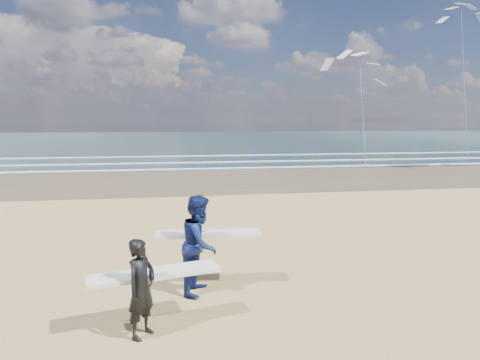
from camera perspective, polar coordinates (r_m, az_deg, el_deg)
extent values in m
cube|color=#4D4029|center=(32.34, 27.68, 0.90)|extent=(220.00, 12.00, 0.01)
cube|color=#162E32|center=(81.95, 4.18, 5.53)|extent=(220.00, 100.00, 0.02)
cube|color=white|center=(36.24, 23.10, 1.91)|extent=(220.00, 0.50, 0.05)
cube|color=white|center=(40.25, 19.50, 2.64)|extent=(220.00, 0.50, 0.05)
cube|color=white|center=(46.02, 15.57, 3.42)|extent=(220.00, 0.50, 0.05)
imported|color=black|center=(7.23, -13.02, -13.89)|extent=(0.66, 0.71, 1.62)
cube|color=white|center=(7.51, -11.34, -12.12)|extent=(2.26, 0.99, 0.07)
imported|color=#0D184D|center=(8.76, -5.36, -8.48)|extent=(1.06, 1.18, 2.00)
cube|color=white|center=(9.08, -4.27, -7.15)|extent=(2.24, 0.73, 0.07)
cube|color=slate|center=(33.50, 16.42, 1.78)|extent=(0.12, 0.12, 0.10)
cube|color=slate|center=(49.20, 28.07, 3.05)|extent=(0.12, 0.12, 0.10)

